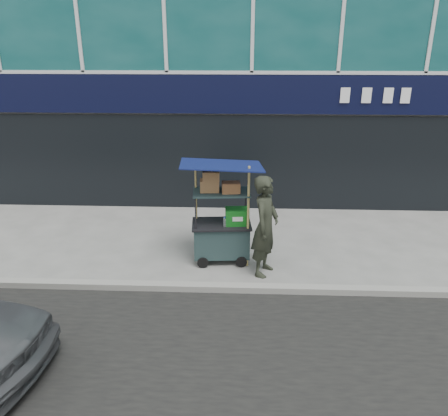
{
  "coord_description": "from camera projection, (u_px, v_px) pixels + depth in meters",
  "views": [
    {
      "loc": [
        -0.2,
        -6.8,
        4.06
      ],
      "look_at": [
        -0.54,
        1.2,
        1.02
      ],
      "focal_mm": 35.0,
      "sensor_mm": 36.0,
      "label": 1
    }
  ],
  "objects": [
    {
      "name": "vendor_man",
      "position": [
        265.0,
        226.0,
        7.89
      ],
      "size": [
        0.68,
        0.81,
        1.89
      ],
      "primitive_type": "imported",
      "rotation": [
        0.0,
        0.0,
        1.19
      ],
      "color": "black",
      "rests_on": "ground"
    },
    {
      "name": "curb",
      "position": [
        252.0,
        288.0,
        7.58
      ],
      "size": [
        80.0,
        0.18,
        0.12
      ],
      "primitive_type": "cube",
      "color": "gray",
      "rests_on": "ground"
    },
    {
      "name": "ground",
      "position": [
        251.0,
        285.0,
        7.79
      ],
      "size": [
        80.0,
        80.0,
        0.0
      ],
      "primitive_type": "plane",
      "color": "#62625D",
      "rests_on": "ground"
    },
    {
      "name": "vendor_cart",
      "position": [
        222.0,
        227.0,
        8.46
      ],
      "size": [
        1.59,
        1.18,
        2.04
      ],
      "rotation": [
        0.0,
        0.0,
        0.08
      ],
      "color": "#1B2E2E",
      "rests_on": "ground"
    }
  ]
}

